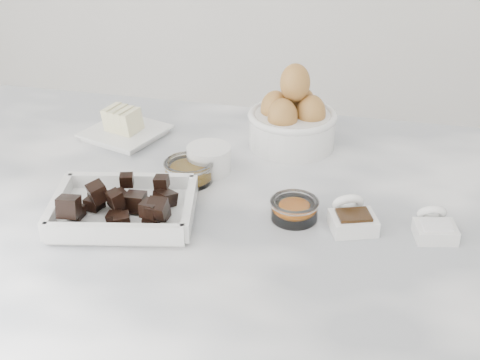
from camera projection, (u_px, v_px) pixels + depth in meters
name	position (u px, v px, depth m)	size (l,w,h in m)	color
marble_slab	(222.00, 223.00, 1.00)	(1.20, 0.80, 0.04)	white
chocolate_dish	(123.00, 205.00, 0.96)	(0.23, 0.19, 0.05)	white
butter_plate	(124.00, 127.00, 1.21)	(0.16, 0.16, 0.05)	white
sugar_ramekin	(209.00, 158.00, 1.09)	(0.07, 0.07, 0.04)	white
egg_bowl	(292.00, 120.00, 1.16)	(0.16, 0.16, 0.15)	white
honey_bowl	(189.00, 171.00, 1.06)	(0.08, 0.08, 0.04)	white
zest_bowl	(294.00, 208.00, 0.96)	(0.07, 0.07, 0.03)	white
vanilla_spoon	(352.00, 217.00, 0.94)	(0.08, 0.09, 0.05)	white
salt_spoon	(434.00, 227.00, 0.92)	(0.06, 0.08, 0.04)	white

